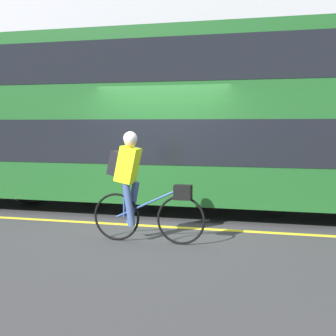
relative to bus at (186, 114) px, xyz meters
name	(u,v)px	position (x,y,z in m)	size (l,w,h in m)	color
ground_plane	(156,225)	(-0.19, -1.56, -2.01)	(80.00, 80.00, 0.00)	#38383A
road_center_line	(154,226)	(-0.19, -1.66, -2.00)	(50.00, 0.14, 0.01)	yellow
sidewalk_curb	(210,182)	(-0.19, 4.24, -1.95)	(60.00, 1.73, 0.12)	gray
building_facade	(216,48)	(-0.19, 5.26, 2.14)	(60.00, 0.30, 8.29)	#9E9EA3
bus	(186,114)	(0.00, 0.00, 0.00)	(11.69, 2.52, 3.60)	black
cyclist_on_bike	(137,183)	(-0.15, -2.76, -1.10)	(1.76, 0.32, 1.69)	black
trash_bin	(247,166)	(0.93, 4.15, -1.41)	(0.53, 0.53, 0.96)	#194C23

